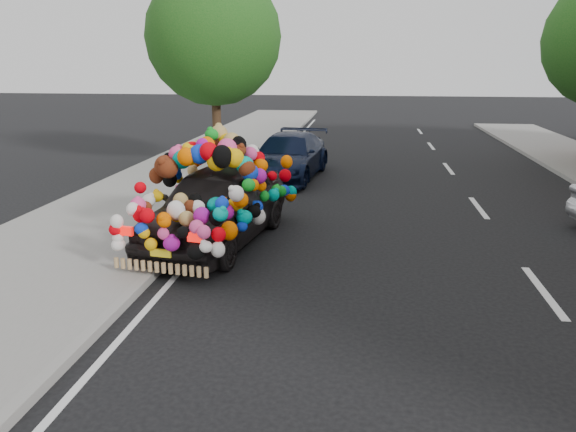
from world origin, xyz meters
name	(u,v)px	position (x,y,z in m)	size (l,w,h in m)	color
ground	(302,280)	(0.00, 0.00, 0.00)	(100.00, 100.00, 0.00)	black
sidewalk	(45,263)	(-4.30, 0.00, 0.06)	(4.00, 60.00, 0.12)	gray
kerb	(157,269)	(-2.35, 0.00, 0.07)	(0.15, 60.00, 0.13)	gray
lane_markings	(543,291)	(3.60, 0.00, 0.01)	(6.00, 50.00, 0.01)	silver
tree_near_sidewalk	(214,37)	(-3.80, 9.50, 4.02)	(4.20, 4.20, 6.13)	#332114
plush_art_car	(216,187)	(-1.80, 1.71, 1.06)	(2.70, 4.67, 2.09)	black
navy_sedan	(288,156)	(-1.28, 7.90, 0.64)	(1.78, 4.39, 1.27)	black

